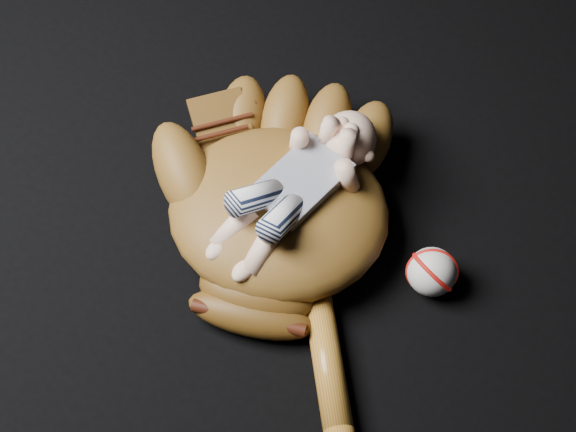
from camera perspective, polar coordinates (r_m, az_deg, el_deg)
The scene contains 3 objects.
baseball_glove at distance 1.43m, azimuth -0.62°, elevation 0.69°, with size 0.45×0.52×0.16m, color brown, non-canonical shape.
newborn_baby at distance 1.39m, azimuth 0.13°, elevation 1.64°, with size 0.16×0.35×0.14m, color beige, non-canonical shape.
baseball at distance 1.43m, azimuth 9.29°, elevation -3.59°, with size 0.08×0.08×0.08m, color silver.
Camera 1 is at (0.45, -0.51, 1.29)m, focal length 55.00 mm.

